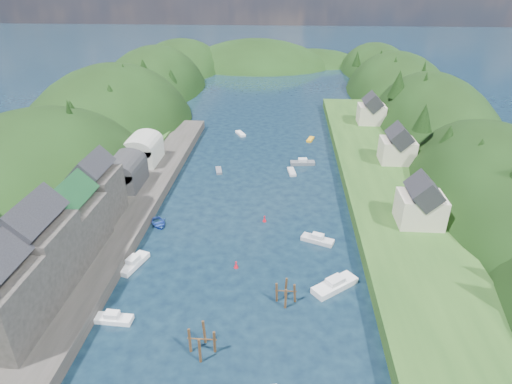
# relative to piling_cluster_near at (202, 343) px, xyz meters

# --- Properties ---
(ground) EXTENTS (600.00, 600.00, 0.00)m
(ground) POSITION_rel_piling_cluster_near_xyz_m (3.77, 54.96, -1.35)
(ground) COLOR black
(ground) RESTS_ON ground
(hillside_left) EXTENTS (44.00, 245.56, 52.00)m
(hillside_left) POSITION_rel_piling_cluster_near_xyz_m (-41.23, 79.96, -9.38)
(hillside_left) COLOR black
(hillside_left) RESTS_ON ground
(hillside_right) EXTENTS (36.00, 245.56, 48.00)m
(hillside_right) POSITION_rel_piling_cluster_near_xyz_m (48.77, 79.96, -8.76)
(hillside_right) COLOR black
(hillside_right) RESTS_ON ground
(far_hills) EXTENTS (103.00, 68.00, 44.00)m
(far_hills) POSITION_rel_piling_cluster_near_xyz_m (4.98, 178.96, -12.15)
(far_hills) COLOR black
(far_hills) RESTS_ON ground
(hill_trees) EXTENTS (89.84, 149.61, 11.94)m
(hill_trees) POSITION_rel_piling_cluster_near_xyz_m (4.63, 70.04, 9.70)
(hill_trees) COLOR black
(hill_trees) RESTS_ON ground
(quay_left) EXTENTS (12.00, 110.00, 2.00)m
(quay_left) POSITION_rel_piling_cluster_near_xyz_m (-20.23, 24.96, -0.35)
(quay_left) COLOR #2D2B28
(quay_left) RESTS_ON ground
(terrace_left_grass) EXTENTS (12.00, 110.00, 2.50)m
(terrace_left_grass) POSITION_rel_piling_cluster_near_xyz_m (-27.23, 24.96, -0.10)
(terrace_left_grass) COLOR #234719
(terrace_left_grass) RESTS_ON ground
(quayside_buildings) EXTENTS (8.00, 35.84, 12.90)m
(quayside_buildings) POSITION_rel_piling_cluster_near_xyz_m (-22.23, 11.35, 5.74)
(quayside_buildings) COLOR #2D2B28
(quayside_buildings) RESTS_ON quay_left
(boat_sheds) EXTENTS (7.00, 21.00, 7.50)m
(boat_sheds) POSITION_rel_piling_cluster_near_xyz_m (-22.23, 43.96, 3.92)
(boat_sheds) COLOR #2D2D30
(boat_sheds) RESTS_ON quay_left
(terrace_right) EXTENTS (16.00, 120.00, 2.40)m
(terrace_right) POSITION_rel_piling_cluster_near_xyz_m (28.77, 44.96, -0.15)
(terrace_right) COLOR #234719
(terrace_right) RESTS_ON ground
(right_bank_cottages) EXTENTS (9.00, 59.24, 8.41)m
(right_bank_cottages) POSITION_rel_piling_cluster_near_xyz_m (31.77, 53.29, 4.49)
(right_bank_cottages) COLOR beige
(right_bank_cottages) RESTS_ON terrace_right
(piling_cluster_near) EXTENTS (3.39, 3.14, 3.83)m
(piling_cluster_near) POSITION_rel_piling_cluster_near_xyz_m (0.00, 0.00, 0.00)
(piling_cluster_near) COLOR #382314
(piling_cluster_near) RESTS_ON ground
(piling_cluster_far) EXTENTS (2.85, 2.70, 3.46)m
(piling_cluster_far) POSITION_rel_piling_cluster_near_xyz_m (9.39, 9.19, -0.19)
(piling_cluster_far) COLOR #382314
(piling_cluster_far) RESTS_ON ground
(channel_buoy_near) EXTENTS (0.70, 0.70, 1.10)m
(channel_buoy_near) POSITION_rel_piling_cluster_near_xyz_m (2.03, 15.97, -0.87)
(channel_buoy_near) COLOR #B80E1C
(channel_buoy_near) RESTS_ON ground
(channel_buoy_far) EXTENTS (0.70, 0.70, 1.10)m
(channel_buoy_far) POSITION_rel_piling_cluster_near_xyz_m (5.51, 29.56, -0.87)
(channel_buoy_far) COLOR #B80E1C
(channel_buoy_far) RESTS_ON ground
(moored_boats) EXTENTS (34.80, 89.96, 2.14)m
(moored_boats) POSITION_rel_piling_cluster_near_xyz_m (0.79, 15.07, -0.76)
(moored_boats) COLOR silver
(moored_boats) RESTS_ON ground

